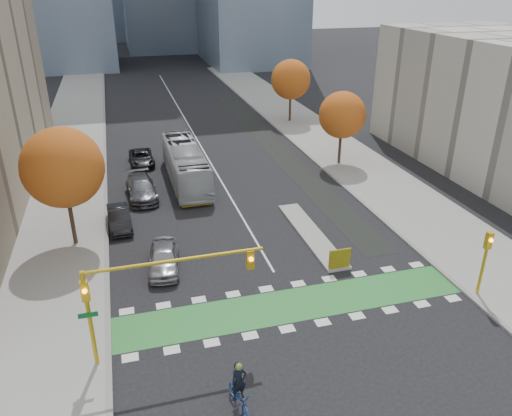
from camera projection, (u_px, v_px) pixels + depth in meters
ground at (302, 321)px, 26.60m from camera, size 300.00×300.00×0.00m
sidewalk_west at (61, 200)px, 40.70m from camera, size 7.00×120.00×0.15m
sidewalk_east at (362, 169)px, 47.32m from camera, size 7.00×120.00×0.15m
curb_west at (106, 196)px, 41.56m from camera, size 0.30×120.00×0.16m
curb_east at (328, 172)px, 46.46m from camera, size 0.30×120.00×0.16m
bike_crossing at (293, 305)px, 27.90m from camera, size 20.00×3.00×0.01m
centre_line at (188, 125)px, 61.48m from camera, size 0.15×70.00×0.01m
bike_lane_paint at (270, 144)px, 54.60m from camera, size 2.50×50.00×0.01m
median_island at (311, 234)px, 35.39m from camera, size 1.60×10.00×0.16m
hazard_board at (340, 259)px, 30.90m from camera, size 1.40×0.12×1.30m
tree_west at (63, 168)px, 31.74m from camera, size 5.20×5.20×8.22m
tree_east_near at (342, 115)px, 46.66m from camera, size 4.40×4.40×7.08m
tree_east_far at (291, 80)px, 60.58m from camera, size 4.80×4.80×7.65m
traffic_signal_west at (145, 285)px, 22.50m from camera, size 8.53×0.56×5.20m
traffic_signal_east at (486, 254)px, 27.57m from camera, size 0.35×0.43×4.10m
cyclist at (239, 393)px, 20.94m from camera, size 1.08×2.18×2.41m
bus at (185, 164)px, 43.89m from camera, size 2.83×11.98×3.34m
parked_car_a at (164, 258)px, 31.03m from camera, size 2.38×4.76×1.56m
parked_car_b at (119, 218)px, 36.22m from camera, size 1.78×4.47×1.45m
parked_car_c at (141, 189)px, 41.02m from camera, size 2.53×5.68×1.62m
parked_car_d at (142, 158)px, 48.45m from camera, size 2.30×4.81×1.32m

